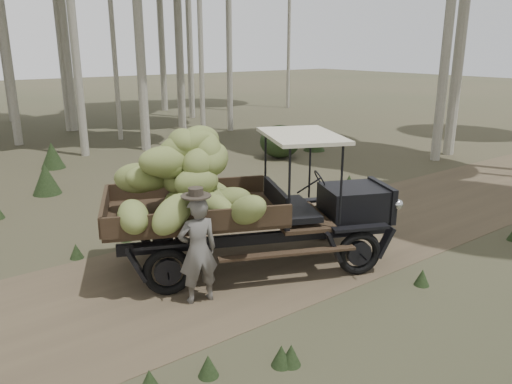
% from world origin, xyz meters
% --- Properties ---
extents(ground, '(120.00, 120.00, 0.00)m').
position_xyz_m(ground, '(0.00, 0.00, 0.00)').
color(ground, '#473D2B').
rests_on(ground, ground).
extents(dirt_track, '(70.00, 4.00, 0.01)m').
position_xyz_m(dirt_track, '(0.00, 0.00, 0.00)').
color(dirt_track, brown).
rests_on(dirt_track, ground).
extents(banana_truck, '(5.61, 3.76, 2.74)m').
position_xyz_m(banana_truck, '(-0.74, 0.03, 1.58)').
color(banana_truck, black).
rests_on(banana_truck, ground).
extents(farmer, '(0.72, 0.56, 1.93)m').
position_xyz_m(farmer, '(-1.67, -0.77, 0.91)').
color(farmer, '#5B5753').
rests_on(farmer, ground).
extents(undergrowth, '(18.22, 22.79, 1.32)m').
position_xyz_m(undergrowth, '(-1.26, 0.50, 0.52)').
color(undergrowth, '#233319').
rests_on(undergrowth, ground).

